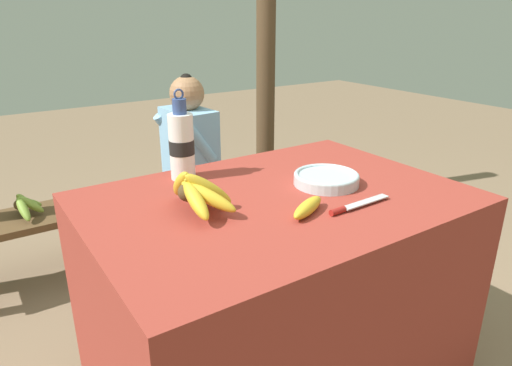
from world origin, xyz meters
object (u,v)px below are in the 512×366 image
(serving_bowl, at_px, (326,178))
(wooden_bench, at_px, (125,205))
(knife, at_px, (352,206))
(support_post_far, at_px, (266,50))
(loose_banana_front, at_px, (308,207))
(banana_bunch_green, at_px, (25,204))
(water_bottle, at_px, (182,145))
(seated_vendor, at_px, (183,153))
(banana_bunch_ripe, at_px, (197,191))

(serving_bowl, bearing_deg, wooden_bench, 105.95)
(knife, relative_size, support_post_far, 0.11)
(serving_bowl, bearing_deg, loose_banana_front, -143.67)
(banana_bunch_green, bearing_deg, water_bottle, -63.24)
(knife, xyz_separation_m, wooden_bench, (-0.27, 1.44, -0.45))
(loose_banana_front, xyz_separation_m, support_post_far, (0.93, 1.56, 0.31))
(seated_vendor, xyz_separation_m, banana_bunch_green, (-0.84, 0.03, -0.13))
(loose_banana_front, xyz_separation_m, banana_bunch_green, (-0.62, 1.39, -0.34))
(banana_bunch_ripe, bearing_deg, support_post_far, 48.76)
(support_post_far, bearing_deg, banana_bunch_green, -173.54)
(water_bottle, height_order, knife, water_bottle)
(water_bottle, relative_size, banana_bunch_green, 1.20)
(support_post_far, bearing_deg, serving_bowl, -117.01)
(banana_bunch_green, bearing_deg, seated_vendor, -2.24)
(banana_bunch_ripe, relative_size, seated_vendor, 0.28)
(banana_bunch_green, relative_size, support_post_far, 0.12)
(serving_bowl, height_order, loose_banana_front, same)
(banana_bunch_green, bearing_deg, knife, -62.17)
(banana_bunch_green, height_order, support_post_far, support_post_far)
(serving_bowl, bearing_deg, seated_vendor, 90.06)
(water_bottle, relative_size, seated_vendor, 0.31)
(loose_banana_front, height_order, seated_vendor, seated_vendor)
(banana_bunch_ripe, xyz_separation_m, seated_vendor, (0.48, 1.16, -0.25))
(banana_bunch_green, xyz_separation_m, support_post_far, (1.56, 0.18, 0.65))
(seated_vendor, height_order, banana_bunch_green, seated_vendor)
(loose_banana_front, height_order, wooden_bench, loose_banana_front)
(banana_bunch_green, bearing_deg, wooden_bench, 0.35)
(wooden_bench, height_order, banana_bunch_green, banana_bunch_green)
(loose_banana_front, relative_size, knife, 0.70)
(seated_vendor, bearing_deg, banana_bunch_green, -6.90)
(banana_bunch_ripe, height_order, wooden_bench, banana_bunch_ripe)
(seated_vendor, relative_size, banana_bunch_green, 3.81)
(serving_bowl, height_order, support_post_far, support_post_far)
(loose_banana_front, bearing_deg, water_bottle, 109.43)
(banana_bunch_ripe, height_order, serving_bowl, banana_bunch_ripe)
(knife, relative_size, banana_bunch_green, 0.90)
(wooden_bench, distance_m, seated_vendor, 0.43)
(water_bottle, distance_m, knife, 0.64)
(loose_banana_front, bearing_deg, banana_bunch_ripe, 143.33)
(banana_bunch_ripe, relative_size, water_bottle, 0.89)
(loose_banana_front, bearing_deg, serving_bowl, 36.33)
(banana_bunch_ripe, relative_size, knife, 1.18)
(loose_banana_front, bearing_deg, seated_vendor, 81.02)
(knife, distance_m, support_post_far, 1.83)
(banana_bunch_ripe, height_order, seated_vendor, seated_vendor)
(knife, bearing_deg, serving_bowl, 67.04)
(knife, distance_m, seated_vendor, 1.42)
(banana_bunch_ripe, bearing_deg, knife, -31.73)
(serving_bowl, relative_size, loose_banana_front, 1.33)
(knife, height_order, banana_bunch_green, knife)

